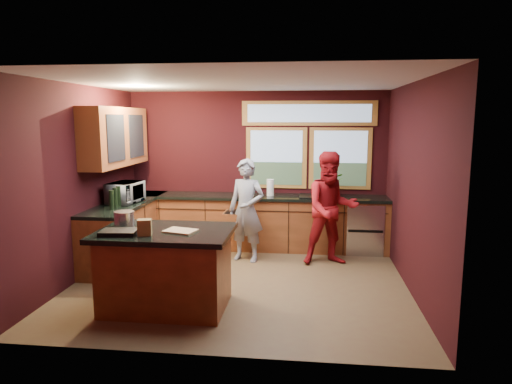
% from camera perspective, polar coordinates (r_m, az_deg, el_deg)
% --- Properties ---
extents(floor, '(4.50, 4.50, 0.00)m').
position_cam_1_polar(floor, '(6.42, -2.00, -11.16)').
color(floor, brown).
rests_on(floor, ground).
extents(room_shell, '(4.52, 4.02, 2.71)m').
position_cam_1_polar(room_shell, '(6.47, -6.91, 5.28)').
color(room_shell, black).
rests_on(room_shell, ground).
extents(back_counter, '(4.50, 0.64, 0.93)m').
position_cam_1_polar(back_counter, '(7.88, 1.26, -3.78)').
color(back_counter, '#572C14').
rests_on(back_counter, floor).
extents(left_counter, '(0.64, 2.30, 0.93)m').
position_cam_1_polar(left_counter, '(7.58, -15.80, -4.63)').
color(left_counter, '#572C14').
rests_on(left_counter, floor).
extents(island, '(1.55, 1.05, 0.95)m').
position_cam_1_polar(island, '(5.55, -11.16, -9.38)').
color(island, '#572C14').
rests_on(island, floor).
extents(person_grey, '(0.68, 0.55, 1.62)m').
position_cam_1_polar(person_grey, '(7.15, -1.20, -2.31)').
color(person_grey, slate).
rests_on(person_grey, floor).
extents(person_red, '(0.97, 0.83, 1.74)m').
position_cam_1_polar(person_red, '(7.06, 9.38, -2.05)').
color(person_red, maroon).
rests_on(person_red, floor).
extents(microwave, '(0.47, 0.63, 0.32)m').
position_cam_1_polar(microwave, '(7.38, -16.02, -0.06)').
color(microwave, '#999999').
rests_on(microwave, left_counter).
extents(potted_plant, '(0.36, 0.31, 0.40)m').
position_cam_1_polar(potted_plant, '(7.79, 9.59, 0.92)').
color(potted_plant, '#999999').
rests_on(potted_plant, back_counter).
extents(paper_towel, '(0.12, 0.12, 0.28)m').
position_cam_1_polar(paper_towel, '(7.77, 1.80, 0.57)').
color(paper_towel, silver).
rests_on(paper_towel, back_counter).
extents(cutting_board, '(0.40, 0.33, 0.02)m').
position_cam_1_polar(cutting_board, '(5.32, -9.42, -4.81)').
color(cutting_board, tan).
rests_on(cutting_board, island).
extents(stock_pot, '(0.24, 0.24, 0.18)m').
position_cam_1_polar(stock_pot, '(5.73, -16.13, -3.22)').
color(stock_pot, silver).
rests_on(stock_pot, island).
extents(paper_bag, '(0.17, 0.15, 0.18)m').
position_cam_1_polar(paper_bag, '(5.22, -13.75, -4.31)').
color(paper_bag, brown).
rests_on(paper_bag, island).
extents(black_tray, '(0.43, 0.32, 0.05)m').
position_cam_1_polar(black_tray, '(5.35, -16.76, -4.84)').
color(black_tray, black).
rests_on(black_tray, island).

